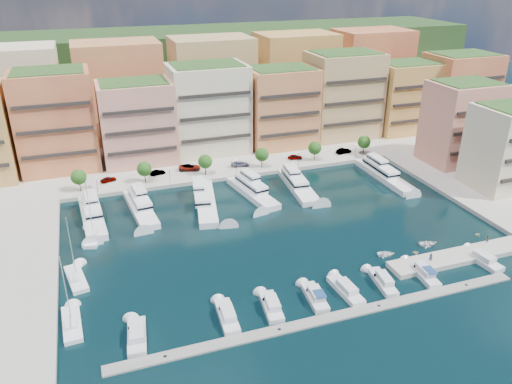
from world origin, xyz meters
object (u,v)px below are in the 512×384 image
yacht_6 (383,173)px  car_2 (190,167)px  cruiser_6 (383,282)px  tree_1 (144,169)px  lamppost_4 (356,149)px  person_0 (431,257)px  lamppost_1 (169,173)px  yacht_1 (140,206)px  lamppost_0 (96,182)px  cruiser_4 (315,297)px  sailboat_1 (76,279)px  yacht_3 (251,190)px  yacht_2 (205,199)px  cruiser_7 (423,273)px  sailboat_2 (94,238)px  tender_1 (416,252)px  tree_0 (79,177)px  car_0 (108,179)px  cruiser_2 (227,316)px  tree_3 (262,155)px  cruiser_3 (271,307)px  cruiser_9 (482,260)px  yacht_0 (92,214)px  lamppost_3 (299,156)px  tree_2 (205,162)px  tender_3 (478,234)px  yacht_4 (297,184)px  tender_2 (428,244)px  tree_4 (315,148)px  tree_5 (364,142)px  car_4 (295,157)px  tender_0 (386,254)px  cruiser_0 (137,336)px  lamppost_2 (237,164)px

yacht_6 → car_2: size_ratio=3.96×
cruiser_6 → tree_1: bearing=120.5°
lamppost_4 → person_0: 55.23m
lamppost_1 → yacht_1: yacht_1 is taller
lamppost_0 → person_0: lamppost_0 is taller
cruiser_4 → sailboat_1: 43.27m
tree_1 → yacht_3: bearing=-29.7°
yacht_2 → car_2: size_ratio=4.02×
cruiser_7 → sailboat_2: 66.21m
sailboat_1 → tender_1: sailboat_1 is taller
tender_1 → yacht_1: bearing=76.2°
tree_0 → car_0: (6.98, 3.62, -3.05)m
cruiser_4 → cruiser_2: bearing=180.0°
tree_3 → cruiser_3: size_ratio=0.68×
lamppost_4 → cruiser_9: size_ratio=0.48×
yacht_0 → lamppost_3: bearing=12.1°
tree_2 → tender_3: size_ratio=4.01×
tree_3 → yacht_4: size_ratio=0.26×
lamppost_1 → yacht_6: yacht_6 is taller
tender_1 → lamppost_4: bearing=7.5°
cruiser_4 → tender_2: bearing=16.6°
tree_4 → sailboat_2: bearing=-158.9°
lamppost_4 → yacht_0: bearing=-170.8°
tender_2 → lamppost_1: bearing=50.8°
person_0 → tree_5: bearing=-53.7°
cruiser_3 → lamppost_3: bearing=62.3°
tree_0 → yacht_4: bearing=-15.1°
cruiser_2 → car_4: 71.75m
yacht_3 → sailboat_2: bearing=-165.1°
yacht_0 → tender_0: 64.80m
tender_1 → car_2: (-33.51, 55.59, 1.47)m
lamppost_1 → sailboat_1: (-23.89, -36.33, -3.52)m
tender_0 → car_0: size_ratio=0.87×
tree_5 → person_0: size_ratio=3.15×
cruiser_0 → sailboat_1: 21.25m
yacht_1 → tender_2: 64.25m
yacht_3 → person_0: (21.81, -41.89, 0.69)m
cruiser_9 → yacht_6: bearing=83.7°
tree_3 → lamppost_4: (28.00, -2.30, -0.92)m
lamppost_4 → cruiser_6: lamppost_4 is taller
tender_1 → tender_2: size_ratio=0.34×
lamppost_2 → lamppost_3: size_ratio=1.00×
tree_0 → car_2: size_ratio=0.95×
yacht_1 → tender_1: (49.26, -37.31, -0.74)m
cruiser_2 → cruiser_4: cruiser_4 is taller
cruiser_7 → car_0: (-51.74, 61.74, 1.12)m
car_0 → yacht_4: bearing=-130.6°
lamppost_2 → car_4: lamppost_2 is taller
tree_4 → yacht_0: 63.67m
tree_3 → yacht_2: tree_3 is taller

